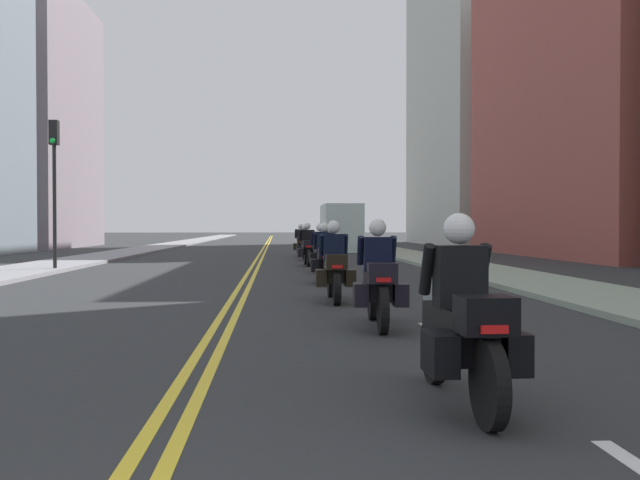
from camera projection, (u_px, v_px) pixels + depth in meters
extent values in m
plane|color=#2C2D2F|center=(265.00, 248.00, 49.41)|extent=(264.00, 264.00, 0.00)
cube|color=gray|center=(157.00, 247.00, 48.95)|extent=(2.72, 144.00, 0.12)
cube|color=gray|center=(371.00, 247.00, 49.86)|extent=(2.72, 144.00, 0.12)
cube|color=yellow|center=(263.00, 248.00, 49.40)|extent=(0.12, 132.00, 0.01)
cube|color=yellow|center=(267.00, 248.00, 49.42)|extent=(0.12, 132.00, 0.01)
cube|color=silver|center=(440.00, 335.00, 9.68)|extent=(0.14, 2.40, 0.01)
cube|color=silver|center=(378.00, 293.00, 15.66)|extent=(0.14, 2.40, 0.01)
cube|color=silver|center=(350.00, 275.00, 21.65)|extent=(0.14, 2.40, 0.01)
cube|color=silver|center=(334.00, 264.00, 27.64)|extent=(0.14, 2.40, 0.01)
cube|color=silver|center=(324.00, 258.00, 33.63)|extent=(0.14, 2.40, 0.01)
cube|color=silver|center=(317.00, 253.00, 39.61)|extent=(0.14, 2.40, 0.01)
cube|color=silver|center=(311.00, 250.00, 45.60)|extent=(0.14, 2.40, 0.01)
cube|color=silver|center=(307.00, 247.00, 51.59)|extent=(0.14, 2.40, 0.01)
cube|color=silver|center=(304.00, 245.00, 57.58)|extent=(0.14, 2.40, 0.01)
cube|color=#97483F|center=(606.00, 92.00, 35.79)|extent=(8.43, 19.82, 16.58)
cube|color=gray|center=(16.00, 121.00, 50.35)|extent=(8.85, 14.18, 18.00)
cube|color=#B9BDB2|center=(484.00, 76.00, 58.26)|extent=(9.20, 20.05, 27.69)
cube|color=#2D3847|center=(538.00, 161.00, 58.68)|extent=(0.04, 16.84, 0.90)
cube|color=#2D3847|center=(539.00, 69.00, 58.53)|extent=(0.04, 16.84, 0.90)
cylinder|color=black|center=(434.00, 348.00, 6.70)|extent=(0.13, 0.67, 0.66)
cylinder|color=black|center=(489.00, 385.00, 5.14)|extent=(0.13, 0.67, 0.66)
cube|color=silver|center=(434.00, 311.00, 6.69)|extent=(0.15, 0.32, 0.04)
cube|color=black|center=(458.00, 331.00, 5.91)|extent=(0.36, 1.20, 0.40)
cube|color=black|center=(486.00, 315.00, 5.21)|extent=(0.41, 0.37, 0.28)
cube|color=red|center=(494.00, 329.00, 5.02)|extent=(0.20, 0.04, 0.06)
cube|color=black|center=(440.00, 353.00, 5.42)|extent=(0.21, 0.45, 0.32)
cube|color=black|center=(511.00, 352.00, 5.47)|extent=(0.21, 0.45, 0.32)
cube|color=#B2C1CC|center=(442.00, 281.00, 6.41)|extent=(0.36, 0.13, 0.36)
cube|color=black|center=(460.00, 277.00, 5.86)|extent=(0.41, 0.27, 0.51)
cylinder|color=black|center=(427.00, 270.00, 5.98)|extent=(0.11, 0.28, 0.45)
cylinder|color=black|center=(482.00, 269.00, 6.03)|extent=(0.11, 0.28, 0.45)
sphere|color=white|center=(459.00, 229.00, 5.88)|extent=(0.26, 0.26, 0.26)
cylinder|color=black|center=(372.00, 299.00, 11.25)|extent=(0.14, 0.68, 0.68)
cylinder|color=black|center=(383.00, 310.00, 9.72)|extent=(0.14, 0.68, 0.68)
cube|color=silver|center=(373.00, 276.00, 11.24)|extent=(0.15, 0.33, 0.04)
cube|color=black|center=(377.00, 285.00, 10.48)|extent=(0.37, 1.17, 0.40)
cube|color=black|center=(382.00, 273.00, 9.79)|extent=(0.41, 0.38, 0.28)
cube|color=red|center=(384.00, 280.00, 9.60)|extent=(0.20, 0.04, 0.06)
cube|color=black|center=(361.00, 295.00, 10.02)|extent=(0.22, 0.45, 0.32)
cube|color=black|center=(400.00, 295.00, 10.03)|extent=(0.22, 0.45, 0.32)
cube|color=#B2C1CC|center=(374.00, 258.00, 10.96)|extent=(0.36, 0.14, 0.36)
cube|color=black|center=(378.00, 254.00, 10.42)|extent=(0.41, 0.28, 0.51)
cylinder|color=black|center=(361.00, 251.00, 10.56)|extent=(0.11, 0.28, 0.45)
cylinder|color=black|center=(393.00, 251.00, 10.57)|extent=(0.11, 0.28, 0.45)
sphere|color=white|center=(378.00, 228.00, 10.44)|extent=(0.26, 0.26, 0.26)
cylinder|color=black|center=(331.00, 282.00, 14.89)|extent=(0.13, 0.63, 0.63)
cylinder|color=black|center=(337.00, 289.00, 13.32)|extent=(0.13, 0.63, 0.63)
cube|color=silver|center=(331.00, 266.00, 14.89)|extent=(0.14, 0.32, 0.04)
cube|color=black|center=(334.00, 271.00, 14.10)|extent=(0.33, 1.20, 0.40)
cube|color=black|center=(336.00, 262.00, 13.38)|extent=(0.40, 0.36, 0.28)
cube|color=red|center=(337.00, 267.00, 13.20)|extent=(0.20, 0.03, 0.06)
cube|color=black|center=(321.00, 278.00, 13.61)|extent=(0.20, 0.44, 0.32)
cube|color=black|center=(350.00, 278.00, 13.64)|extent=(0.20, 0.44, 0.32)
cube|color=#B2C1CC|center=(332.00, 251.00, 14.60)|extent=(0.36, 0.13, 0.36)
cube|color=black|center=(334.00, 248.00, 14.04)|extent=(0.40, 0.26, 0.54)
cylinder|color=black|center=(321.00, 245.00, 14.18)|extent=(0.10, 0.28, 0.45)
cylinder|color=black|center=(345.00, 245.00, 14.20)|extent=(0.10, 0.28, 0.45)
sphere|color=white|center=(334.00, 227.00, 14.06)|extent=(0.26, 0.26, 0.26)
cylinder|color=black|center=(323.00, 269.00, 19.54)|extent=(0.14, 0.61, 0.61)
cylinder|color=black|center=(327.00, 273.00, 17.92)|extent=(0.14, 0.61, 0.61)
cube|color=silver|center=(323.00, 258.00, 19.53)|extent=(0.14, 0.32, 0.04)
cube|color=black|center=(324.00, 261.00, 18.72)|extent=(0.32, 1.23, 0.40)
cube|color=black|center=(326.00, 253.00, 17.99)|extent=(0.40, 0.36, 0.28)
cube|color=red|center=(327.00, 257.00, 17.80)|extent=(0.20, 0.03, 0.06)
cube|color=black|center=(315.00, 265.00, 18.22)|extent=(0.20, 0.44, 0.32)
cube|color=black|center=(336.00, 265.00, 18.26)|extent=(0.20, 0.44, 0.32)
cube|color=#B2C1CC|center=(323.00, 246.00, 19.23)|extent=(0.36, 0.12, 0.36)
cube|color=black|center=(325.00, 243.00, 18.67)|extent=(0.40, 0.26, 0.54)
cylinder|color=black|center=(315.00, 241.00, 18.80)|extent=(0.10, 0.28, 0.45)
cylinder|color=black|center=(333.00, 241.00, 18.83)|extent=(0.10, 0.28, 0.45)
sphere|color=white|center=(324.00, 227.00, 18.69)|extent=(0.26, 0.26, 0.26)
cylinder|color=black|center=(317.00, 262.00, 23.89)|extent=(0.15, 0.61, 0.61)
cylinder|color=black|center=(323.00, 264.00, 22.36)|extent=(0.15, 0.61, 0.61)
cube|color=silver|center=(317.00, 252.00, 23.88)|extent=(0.16, 0.33, 0.04)
cube|color=black|center=(320.00, 254.00, 23.12)|extent=(0.38, 1.18, 0.40)
cube|color=black|center=(322.00, 248.00, 22.43)|extent=(0.42, 0.38, 0.28)
cube|color=red|center=(323.00, 251.00, 22.24)|extent=(0.20, 0.04, 0.06)
cube|color=black|center=(313.00, 258.00, 22.63)|extent=(0.22, 0.45, 0.32)
cube|color=black|center=(330.00, 258.00, 22.69)|extent=(0.22, 0.45, 0.32)
cube|color=#B2C1CC|center=(318.00, 242.00, 23.60)|extent=(0.37, 0.14, 0.36)
cube|color=black|center=(320.00, 240.00, 23.06)|extent=(0.41, 0.28, 0.54)
cylinder|color=black|center=(312.00, 238.00, 23.18)|extent=(0.11, 0.29, 0.45)
cylinder|color=black|center=(327.00, 238.00, 23.23)|extent=(0.11, 0.29, 0.45)
sphere|color=white|center=(320.00, 227.00, 23.08)|extent=(0.26, 0.26, 0.26)
cylinder|color=black|center=(306.00, 256.00, 27.61)|extent=(0.13, 0.67, 0.66)
cylinder|color=black|center=(308.00, 258.00, 26.12)|extent=(0.13, 0.67, 0.66)
cube|color=silver|center=(306.00, 247.00, 27.60)|extent=(0.15, 0.32, 0.04)
cube|color=black|center=(307.00, 250.00, 26.86)|extent=(0.35, 1.15, 0.40)
cube|color=black|center=(308.00, 244.00, 26.18)|extent=(0.41, 0.37, 0.28)
cube|color=red|center=(309.00, 247.00, 25.99)|extent=(0.20, 0.03, 0.06)
cube|color=black|center=(300.00, 253.00, 26.39)|extent=(0.21, 0.44, 0.32)
cube|color=black|center=(315.00, 253.00, 26.43)|extent=(0.21, 0.44, 0.32)
cube|color=#B2C1CC|center=(306.00, 239.00, 27.33)|extent=(0.36, 0.13, 0.36)
cube|color=black|center=(307.00, 237.00, 26.80)|extent=(0.41, 0.27, 0.55)
cylinder|color=black|center=(301.00, 236.00, 26.93)|extent=(0.11, 0.28, 0.45)
cylinder|color=black|center=(313.00, 236.00, 26.97)|extent=(0.11, 0.28, 0.45)
sphere|color=white|center=(307.00, 226.00, 26.82)|extent=(0.26, 0.26, 0.26)
cylinder|color=black|center=(304.00, 252.00, 32.12)|extent=(0.12, 0.66, 0.66)
cylinder|color=black|center=(305.00, 253.00, 30.64)|extent=(0.12, 0.66, 0.66)
cube|color=silver|center=(304.00, 244.00, 32.11)|extent=(0.14, 0.32, 0.04)
cube|color=black|center=(305.00, 246.00, 31.37)|extent=(0.32, 1.13, 0.40)
cube|color=black|center=(305.00, 242.00, 30.70)|extent=(0.40, 0.36, 0.28)
cube|color=red|center=(306.00, 244.00, 30.51)|extent=(0.20, 0.03, 0.06)
cube|color=black|center=(299.00, 249.00, 30.91)|extent=(0.20, 0.44, 0.32)
cube|color=black|center=(312.00, 249.00, 30.95)|extent=(0.20, 0.44, 0.32)
cube|color=#B2C1CC|center=(304.00, 238.00, 31.84)|extent=(0.36, 0.12, 0.36)
cube|color=black|center=(305.00, 236.00, 31.32)|extent=(0.40, 0.26, 0.50)
cylinder|color=black|center=(299.00, 235.00, 31.45)|extent=(0.10, 0.28, 0.45)
cylinder|color=black|center=(310.00, 235.00, 31.48)|extent=(0.10, 0.28, 0.45)
sphere|color=white|center=(305.00, 227.00, 31.34)|extent=(0.26, 0.26, 0.26)
cylinder|color=black|center=(300.00, 249.00, 35.84)|extent=(0.14, 0.65, 0.65)
cylinder|color=black|center=(301.00, 250.00, 34.39)|extent=(0.14, 0.65, 0.65)
cube|color=silver|center=(300.00, 243.00, 35.84)|extent=(0.14, 0.32, 0.04)
cube|color=black|center=(301.00, 244.00, 35.11)|extent=(0.33, 1.11, 0.40)
cube|color=black|center=(301.00, 240.00, 34.45)|extent=(0.40, 0.36, 0.28)
cube|color=red|center=(301.00, 242.00, 34.26)|extent=(0.20, 0.03, 0.06)
cube|color=black|center=(295.00, 247.00, 34.65)|extent=(0.20, 0.44, 0.32)
cube|color=black|center=(307.00, 247.00, 34.69)|extent=(0.20, 0.44, 0.32)
cube|color=#B2C1CC|center=(300.00, 237.00, 35.57)|extent=(0.36, 0.12, 0.36)
cube|color=black|center=(301.00, 235.00, 35.05)|extent=(0.40, 0.26, 0.55)
cylinder|color=black|center=(296.00, 234.00, 35.18)|extent=(0.10, 0.28, 0.45)
cylinder|color=black|center=(305.00, 234.00, 35.22)|extent=(0.10, 0.28, 0.45)
sphere|color=white|center=(301.00, 226.00, 35.07)|extent=(0.26, 0.26, 0.26)
cube|color=black|center=(435.00, 281.00, 19.21)|extent=(0.34, 0.34, 0.03)
cone|color=orange|center=(436.00, 266.00, 19.20)|extent=(0.27, 0.27, 0.77)
cylinder|color=white|center=(436.00, 263.00, 19.20)|extent=(0.18, 0.18, 0.08)
cube|color=black|center=(473.00, 289.00, 16.60)|extent=(0.37, 0.37, 0.03)
cone|color=orange|center=(473.00, 272.00, 16.59)|extent=(0.30, 0.30, 0.80)
cylinder|color=white|center=(473.00, 267.00, 16.59)|extent=(0.20, 0.20, 0.08)
cylinder|color=black|center=(55.00, 208.00, 23.21)|extent=(0.12, 0.12, 4.21)
cube|color=black|center=(54.00, 133.00, 23.16)|extent=(0.28, 0.28, 0.80)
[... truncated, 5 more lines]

